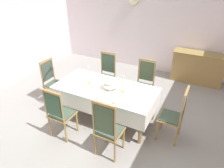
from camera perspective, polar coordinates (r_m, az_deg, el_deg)
ground at (r=4.55m, az=-2.81°, el=-10.66°), size 6.47×6.34×0.04m
back_wall at (r=6.60m, az=11.38°, el=17.43°), size 6.47×0.08×3.25m
dining_table at (r=4.27m, az=-1.84°, el=-1.93°), size 2.11×1.02×0.76m
tablecloth at (r=4.28m, az=-1.84°, el=-2.15°), size 2.13×1.04×0.37m
chair_south_a at (r=3.97m, az=-14.53°, el=-7.77°), size 0.44×0.42×1.09m
chair_north_a at (r=5.24m, az=-1.69°, el=2.86°), size 0.44×0.42×1.13m
chair_south_b at (r=3.46m, az=-1.22°, el=-12.39°), size 0.44×0.42×1.17m
chair_north_b at (r=4.88m, az=9.00°, el=0.39°), size 0.44×0.42×1.13m
chair_head_west at (r=5.11m, az=-16.31°, el=0.78°), size 0.42×0.44×1.09m
chair_head_east at (r=3.95m, az=17.29°, el=-8.18°), size 0.42×0.44×1.13m
soup_tureen at (r=4.12m, az=-0.49°, el=0.05°), size 0.31×0.31×0.24m
candlestick_west at (r=4.34m, az=-6.46°, el=2.00°), size 0.07×0.07×0.39m
candlestick_east at (r=4.00m, az=3.06°, el=-0.40°), size 0.07×0.07×0.37m
bowl_near_left at (r=3.89m, az=-3.47°, el=-3.67°), size 0.15×0.15×0.03m
bowl_near_right at (r=3.74m, az=1.25°, el=-5.02°), size 0.16×0.16×0.04m
spoon_primary at (r=3.87m, az=-1.96°, el=-4.02°), size 0.04×0.18×0.01m
spoon_secondary at (r=3.73m, az=2.95°, el=-5.46°), size 0.03×0.18×0.01m
sideboard at (r=6.39m, az=22.94°, el=4.25°), size 1.44×0.48×0.90m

